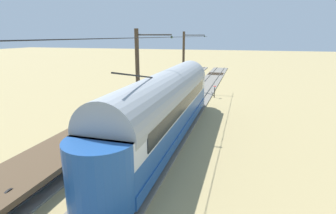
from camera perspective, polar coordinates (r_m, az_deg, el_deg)
ground_plane at (r=17.25m, az=-7.69°, el=-6.78°), size 220.00×220.00×0.00m
track_streetcar_siding at (r=16.84m, az=-0.91°, el=-7.00°), size 2.80×80.00×0.18m
track_adjacent_siding at (r=18.35m, az=-13.11°, el=-5.49°), size 2.80×80.00×0.18m
vintage_streetcar at (r=16.45m, az=-0.59°, el=0.59°), size 2.65×18.24×4.98m
flatcar_adjacent at (r=15.14m, az=-20.20°, el=-7.32°), size 2.80×12.92×1.60m
catenary_pole_foreground at (r=31.72m, az=3.50°, el=10.07°), size 2.63×0.28×6.87m
catenary_pole_mid_near at (r=18.29m, az=-6.38°, el=6.21°), size 2.63×0.28×6.87m
overhead_wire_run at (r=11.29m, az=-8.31°, el=14.60°), size 2.42×46.41×0.18m
switch_stand at (r=28.52m, az=10.02°, el=3.42°), size 0.50×0.30×1.24m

